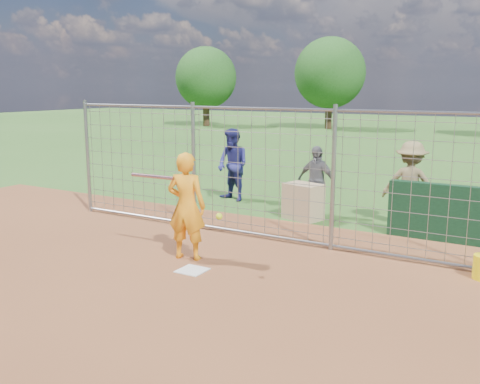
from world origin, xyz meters
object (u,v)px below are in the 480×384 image
Objects in this scene: bystander_b at (316,181)px; equipment_bin at (303,202)px; batter at (186,206)px; bystander_a at (233,165)px; bystander_c at (411,184)px.

bystander_b is 2.01× the size of equipment_bin.
bystander_b is at bearing -113.86° from batter.
bystander_b is 0.58m from equipment_bin.
bystander_a is at bearing -82.04° from batter.
bystander_b is at bearing 88.51° from equipment_bin.
batter is 1.02× the size of bystander_c.
equipment_bin is (2.38, -0.92, -0.53)m from bystander_a.
bystander_c is 2.25× the size of equipment_bin.
bystander_c reaches higher than equipment_bin.
equipment_bin is at bearing -96.52° from bystander_b.
batter is 4.04m from bystander_b.
batter is 0.99× the size of bystander_a.
batter is at bearing 53.58° from bystander_c.
batter is at bearing -89.69° from bystander_b.
bystander_c is (2.75, 4.14, -0.02)m from batter.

